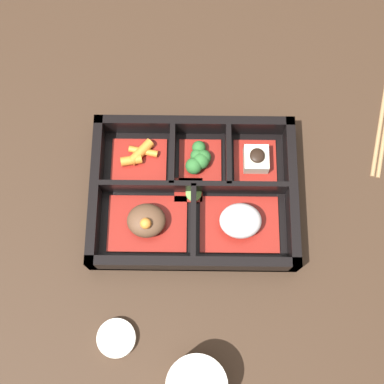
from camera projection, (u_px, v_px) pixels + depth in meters
ground_plane at (192, 197)px, 0.84m from camera, size 3.00×3.00×0.00m
bento_base at (192, 196)px, 0.84m from camera, size 0.31×0.23×0.01m
bento_rim at (193, 190)px, 0.82m from camera, size 0.31×0.23×0.05m
bowl_rice at (238, 222)px, 0.80m from camera, size 0.12×0.09×0.05m
bowl_stew at (145, 222)px, 0.80m from camera, size 0.12×0.09×0.05m
bowl_tofu at (254, 160)px, 0.84m from camera, size 0.07×0.07×0.04m
bowl_greens at (197, 160)px, 0.83m from camera, size 0.07×0.07×0.03m
bowl_carrots at (137, 158)px, 0.84m from camera, size 0.09×0.07×0.02m
bowl_pickles at (189, 190)px, 0.83m from camera, size 0.04×0.04×0.01m
chopsticks at (383, 117)px, 0.88m from camera, size 0.06×0.21×0.01m
sauce_dish at (115, 338)px, 0.77m from camera, size 0.06×0.06×0.01m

